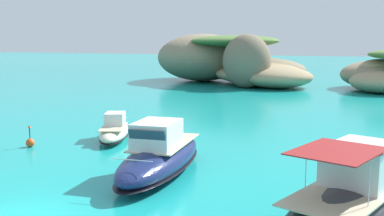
% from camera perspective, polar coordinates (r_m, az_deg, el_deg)
% --- Properties ---
extents(islet_large, '(31.85, 25.46, 8.07)m').
position_cam_1_polar(islet_large, '(75.61, 4.87, 5.74)').
color(islet_large, '#9E8966').
rests_on(islet_large, ground).
extents(islet_small, '(13.71, 18.58, 5.73)m').
position_cam_1_polar(islet_small, '(69.18, 22.58, 3.96)').
color(islet_small, '#84755B').
rests_on(islet_small, ground).
extents(motorboat_navy, '(3.95, 9.92, 2.85)m').
position_cam_1_polar(motorboat_navy, '(23.68, -4.05, -6.02)').
color(motorboat_navy, navy).
rests_on(motorboat_navy, ground).
extents(motorboat_charcoal, '(6.32, 11.04, 3.31)m').
position_cam_1_polar(motorboat_charcoal, '(17.93, 19.87, -10.99)').
color(motorboat_charcoal, '#2D2D33').
rests_on(motorboat_charcoal, ground).
extents(motorboat_cream, '(4.19, 6.50, 1.86)m').
position_cam_1_polar(motorboat_cream, '(32.31, -9.70, -2.81)').
color(motorboat_cream, beige).
rests_on(motorboat_cream, ground).
extents(channel_buoy, '(0.56, 0.56, 1.48)m').
position_cam_1_polar(channel_buoy, '(31.42, -19.70, -4.04)').
color(channel_buoy, '#E54C19').
rests_on(channel_buoy, ground).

